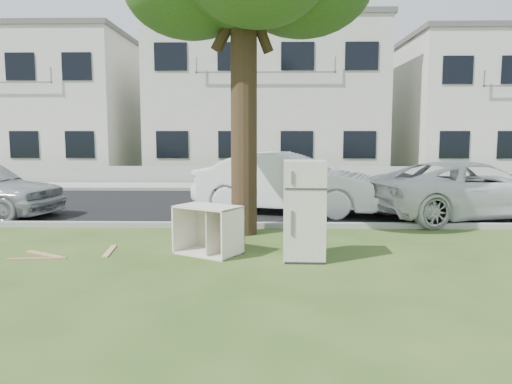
{
  "coord_description": "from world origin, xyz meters",
  "views": [
    {
      "loc": [
        0.09,
        -8.56,
        2.12
      ],
      "look_at": [
        -0.12,
        0.6,
        1.03
      ],
      "focal_mm": 35.0,
      "sensor_mm": 36.0,
      "label": 1
    }
  ],
  "objects_px": {
    "fridge": "(304,211)",
    "car_right": "(471,190)",
    "car_center": "(288,183)",
    "cabinet": "(208,230)"
  },
  "relations": [
    {
      "from": "car_center",
      "to": "car_right",
      "type": "distance_m",
      "value": 4.58
    },
    {
      "from": "fridge",
      "to": "car_center",
      "type": "height_order",
      "value": "fridge"
    },
    {
      "from": "car_center",
      "to": "car_right",
      "type": "height_order",
      "value": "car_center"
    },
    {
      "from": "fridge",
      "to": "car_right",
      "type": "distance_m",
      "value": 6.11
    },
    {
      "from": "car_center",
      "to": "car_right",
      "type": "relative_size",
      "value": 0.95
    },
    {
      "from": "cabinet",
      "to": "car_right",
      "type": "bearing_deg",
      "value": 62.92
    },
    {
      "from": "fridge",
      "to": "car_center",
      "type": "relative_size",
      "value": 0.34
    },
    {
      "from": "fridge",
      "to": "cabinet",
      "type": "distance_m",
      "value": 1.74
    },
    {
      "from": "car_center",
      "to": "car_right",
      "type": "bearing_deg",
      "value": -85.31
    },
    {
      "from": "fridge",
      "to": "car_right",
      "type": "relative_size",
      "value": 0.33
    }
  ]
}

